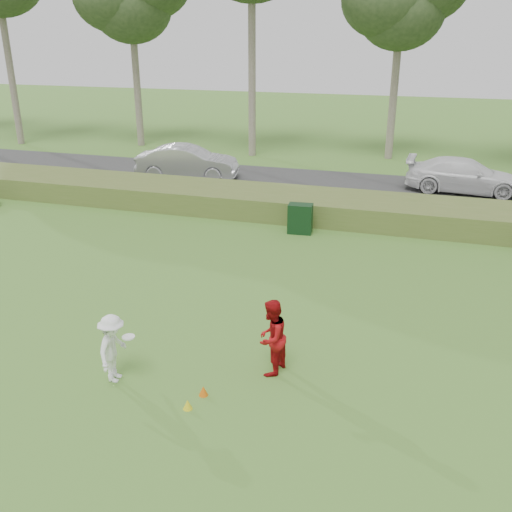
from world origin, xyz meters
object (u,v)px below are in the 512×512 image
(player_white, at_px, (113,348))
(car_mid, at_px, (187,162))
(player_red, at_px, (271,338))
(car_right, at_px, (465,176))
(cone_yellow, at_px, (188,404))
(utility_cabinet, at_px, (300,219))
(cone_orange, at_px, (203,391))

(player_white, bearing_deg, car_mid, 13.04)
(player_red, distance_m, car_right, 17.66)
(cone_yellow, distance_m, utility_cabinet, 11.14)
(cone_orange, bearing_deg, car_mid, 114.16)
(utility_cabinet, relative_size, car_right, 0.21)
(car_mid, relative_size, car_right, 0.95)
(player_white, distance_m, car_right, 19.89)
(player_red, relative_size, cone_orange, 8.07)
(player_white, distance_m, utility_cabinet, 10.75)
(utility_cabinet, relative_size, car_mid, 0.22)
(car_mid, height_order, car_right, car_mid)
(cone_orange, bearing_deg, player_white, -179.66)
(player_white, bearing_deg, cone_orange, -94.79)
(car_right, bearing_deg, player_red, 167.48)
(player_red, relative_size, utility_cabinet, 1.57)
(player_white, xyz_separation_m, car_mid, (-5.57, 16.98, 0.12))
(cone_orange, distance_m, car_mid, 18.61)
(car_mid, xyz_separation_m, car_right, (13.30, 1.34, -0.06))
(cone_yellow, height_order, car_mid, car_mid)
(player_white, bearing_deg, utility_cabinet, -14.17)
(player_red, xyz_separation_m, utility_cabinet, (-1.46, 9.36, -0.32))
(cone_yellow, height_order, car_right, car_right)
(cone_yellow, xyz_separation_m, car_mid, (-7.48, 17.49, 0.79))
(utility_cabinet, xyz_separation_m, car_mid, (-7.26, 6.36, 0.34))
(utility_cabinet, bearing_deg, car_right, 47.41)
(player_white, height_order, player_red, player_red)
(player_white, xyz_separation_m, player_red, (3.15, 1.26, 0.10))
(car_right, bearing_deg, cone_yellow, 165.32)
(cone_yellow, relative_size, utility_cabinet, 0.19)
(player_red, bearing_deg, cone_orange, -29.48)
(car_right, bearing_deg, player_white, 159.63)
(player_red, distance_m, car_mid, 17.97)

